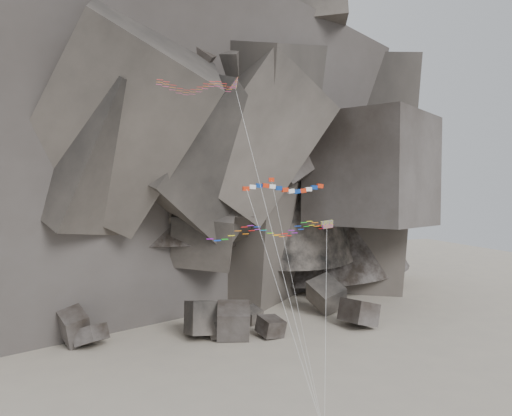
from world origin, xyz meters
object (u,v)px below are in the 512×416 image
object	(u,v)px
delta_kite	(194,87)
pennant_kite	(281,230)
banner_kite	(284,190)
parafoil_kite	(266,230)

from	to	relation	value
delta_kite	pennant_kite	world-z (taller)	delta_kite
banner_kite	pennant_kite	xyz separation A→B (m)	(-2.51, -4.95, -3.71)
pennant_kite	parafoil_kite	bearing A→B (deg)	111.30
delta_kite	banner_kite	bearing A→B (deg)	9.40
delta_kite	pennant_kite	size ratio (longest dim) A/B	1.40
delta_kite	pennant_kite	bearing A→B (deg)	-19.39
delta_kite	parafoil_kite	xyz separation A→B (m)	(7.17, 0.07, -13.35)
parafoil_kite	banner_kite	bearing A→B (deg)	46.41
delta_kite	banner_kite	distance (m)	14.58
pennant_kite	delta_kite	bearing A→B (deg)	161.80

